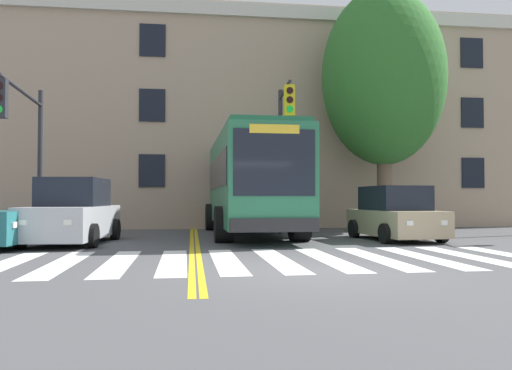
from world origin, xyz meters
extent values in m
plane|color=#4C4C4F|center=(0.00, 0.00, 0.00)|extent=(120.00, 120.00, 0.00)
cube|color=white|center=(-5.94, 1.60, 0.00)|extent=(0.62, 4.38, 0.01)
cube|color=white|center=(-4.83, 1.62, 0.00)|extent=(0.62, 4.38, 0.01)
cube|color=white|center=(-3.71, 1.64, 0.00)|extent=(0.62, 4.38, 0.01)
cube|color=white|center=(-2.59, 1.65, 0.00)|extent=(0.62, 4.38, 0.01)
cube|color=white|center=(-1.48, 1.67, 0.00)|extent=(0.62, 4.38, 0.01)
cube|color=white|center=(-0.36, 1.68, 0.00)|extent=(0.62, 4.38, 0.01)
cube|color=white|center=(0.76, 1.70, 0.00)|extent=(0.62, 4.38, 0.01)
cube|color=white|center=(1.87, 1.71, 0.00)|extent=(0.62, 4.38, 0.01)
cube|color=white|center=(2.99, 1.73, 0.00)|extent=(0.62, 4.38, 0.01)
cube|color=white|center=(4.11, 1.74, 0.00)|extent=(0.62, 4.38, 0.01)
cube|color=gold|center=(-2.21, 15.68, 0.00)|extent=(0.12, 36.00, 0.01)
cube|color=gold|center=(-2.05, 15.68, 0.00)|extent=(0.12, 36.00, 0.01)
cube|color=#28704C|center=(-0.14, 9.45, 1.93)|extent=(2.63, 11.02, 2.96)
cube|color=black|center=(1.09, 9.47, 2.22)|extent=(0.20, 10.10, 1.07)
cube|color=black|center=(-1.37, 9.43, 2.22)|extent=(0.20, 10.10, 1.07)
cube|color=black|center=(-0.04, 3.95, 2.28)|extent=(2.20, 0.06, 1.78)
cube|color=yellow|center=(-0.04, 3.95, 3.17)|extent=(1.34, 0.05, 0.24)
cube|color=#232326|center=(-0.04, 3.93, 0.62)|extent=(2.40, 0.14, 0.36)
cube|color=#246444|center=(-0.14, 9.45, 3.49)|extent=(2.48, 10.58, 0.16)
cylinder|color=black|center=(1.09, 6.07, 0.55)|extent=(0.58, 1.11, 1.10)
cylinder|color=black|center=(-1.25, 6.03, 0.55)|extent=(0.58, 1.11, 1.10)
cylinder|color=black|center=(0.99, 11.94, 0.55)|extent=(0.58, 1.11, 1.10)
cylinder|color=black|center=(-1.35, 11.90, 0.55)|extent=(0.58, 1.11, 1.10)
cube|color=#B7BABF|center=(-5.69, 6.24, 0.64)|extent=(2.14, 4.50, 0.92)
cube|color=black|center=(-5.68, 6.37, 1.51)|extent=(1.80, 2.21, 0.83)
cube|color=white|center=(-5.29, 4.00, 0.73)|extent=(0.20, 0.05, 0.14)
cube|color=white|center=(-6.39, 4.07, 0.73)|extent=(0.20, 0.05, 0.14)
cylinder|color=black|center=(-4.85, 4.82, 0.33)|extent=(0.27, 0.67, 0.66)
cylinder|color=black|center=(-6.72, 4.95, 0.33)|extent=(0.27, 0.67, 0.66)
cylinder|color=black|center=(-4.66, 7.53, 0.33)|extent=(0.27, 0.67, 0.66)
cylinder|color=black|center=(-6.54, 7.66, 0.33)|extent=(0.27, 0.67, 0.66)
cube|color=tan|center=(4.24, 6.25, 0.56)|extent=(2.05, 3.90, 0.79)
cube|color=black|center=(4.24, 6.28, 1.33)|extent=(1.74, 2.19, 0.77)
cube|color=white|center=(4.92, 4.38, 0.64)|extent=(0.20, 0.05, 0.14)
cube|color=white|center=(3.86, 4.30, 0.64)|extent=(0.20, 0.05, 0.14)
cylinder|color=black|center=(5.24, 5.14, 0.30)|extent=(0.26, 0.61, 0.60)
cylinder|color=black|center=(3.43, 5.01, 0.30)|extent=(0.26, 0.61, 0.60)
cylinder|color=black|center=(5.06, 7.48, 0.30)|extent=(0.26, 0.61, 0.60)
cylinder|color=black|center=(3.25, 7.35, 0.30)|extent=(0.26, 0.61, 0.60)
cube|color=#AD1E1E|center=(-0.85, 20.34, 0.61)|extent=(1.75, 4.09, 0.89)
cube|color=black|center=(-0.85, 20.38, 1.49)|extent=(1.57, 2.25, 0.87)
cube|color=white|center=(-0.32, 18.28, 0.70)|extent=(0.20, 0.04, 0.14)
cube|color=white|center=(-1.36, 18.28, 0.70)|extent=(0.20, 0.04, 0.14)
cylinder|color=black|center=(0.04, 19.08, 0.30)|extent=(0.22, 0.60, 0.60)
cylinder|color=black|center=(-1.74, 19.07, 0.30)|extent=(0.22, 0.60, 0.60)
cylinder|color=black|center=(0.03, 21.61, 0.30)|extent=(0.22, 0.60, 0.60)
cylinder|color=black|center=(-1.74, 21.60, 0.30)|extent=(0.22, 0.60, 0.60)
cube|color=white|center=(-6.40, 4.95, 0.68)|extent=(0.06, 0.20, 0.14)
cube|color=white|center=(-6.51, 3.86, 0.68)|extent=(0.06, 0.20, 0.14)
cylinder|color=black|center=(-7.27, 5.43, 0.33)|extent=(0.68, 0.29, 0.66)
cylinder|color=#28282D|center=(-7.31, 8.59, 2.49)|extent=(0.16, 0.16, 4.99)
cylinder|color=#28282D|center=(-7.18, 6.39, 4.48)|extent=(0.35, 4.41, 0.11)
cube|color=#28282D|center=(-7.07, 4.34, 3.88)|extent=(0.35, 0.30, 1.00)
cylinder|color=#28282D|center=(1.10, 9.44, 2.71)|extent=(0.16, 0.16, 5.43)
cylinder|color=#28282D|center=(1.01, 8.07, 5.11)|extent=(0.29, 2.75, 0.11)
cube|color=yellow|center=(0.93, 6.85, 4.51)|extent=(0.36, 0.30, 1.00)
cylinder|color=black|center=(0.92, 6.70, 4.81)|extent=(0.22, 0.04, 0.22)
cylinder|color=black|center=(0.92, 6.70, 4.51)|extent=(0.22, 0.04, 0.22)
cylinder|color=green|center=(0.92, 6.70, 4.21)|extent=(0.22, 0.04, 0.22)
cylinder|color=brown|center=(5.59, 10.49, 1.62)|extent=(0.59, 0.59, 3.24)
ellipsoid|color=#2D6B28|center=(5.59, 10.49, 6.33)|extent=(5.18, 4.76, 7.27)
cube|color=tan|center=(-3.90, 16.41, 5.01)|extent=(36.61, 7.57, 10.02)
cube|color=beige|center=(-3.90, 12.55, 9.62)|extent=(36.61, 0.16, 0.60)
cube|color=black|center=(-3.90, 12.60, 2.50)|extent=(1.10, 0.06, 1.40)
cube|color=black|center=(10.74, 12.60, 2.50)|extent=(1.10, 0.06, 1.40)
cube|color=black|center=(-3.90, 12.60, 5.31)|extent=(1.10, 0.06, 1.40)
cube|color=black|center=(10.74, 12.60, 5.31)|extent=(1.10, 0.06, 1.40)
cube|color=black|center=(-3.90, 12.60, 8.11)|extent=(1.10, 0.06, 1.40)
cube|color=black|center=(10.74, 12.60, 8.11)|extent=(1.10, 0.06, 1.40)
camera|label=1|loc=(-2.21, -9.01, 1.34)|focal=35.00mm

